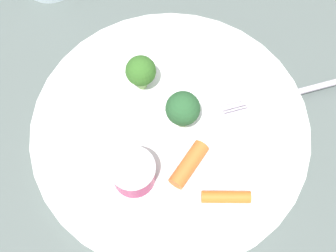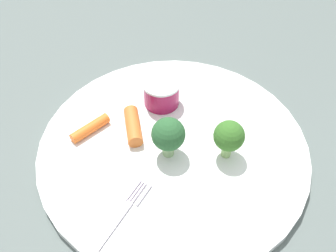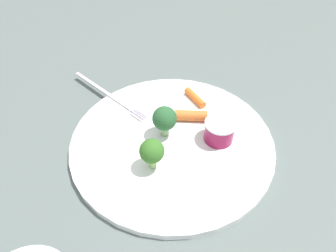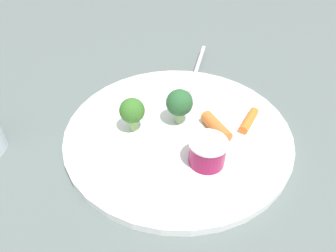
{
  "view_description": "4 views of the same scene",
  "coord_description": "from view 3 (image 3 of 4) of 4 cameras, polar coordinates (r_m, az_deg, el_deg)",
  "views": [
    {
      "loc": [
        -0.08,
        -0.19,
        0.48
      ],
      "look_at": [
        -0.0,
        -0.0,
        0.02
      ],
      "focal_mm": 48.2,
      "sensor_mm": 36.0,
      "label": 1
    },
    {
      "loc": [
        0.26,
        0.11,
        0.36
      ],
      "look_at": [
        -0.01,
        -0.01,
        0.03
      ],
      "focal_mm": 40.05,
      "sensor_mm": 36.0,
      "label": 2
    },
    {
      "loc": [
        -0.18,
        0.25,
        0.34
      ],
      "look_at": [
        0.01,
        -0.01,
        0.02
      ],
      "focal_mm": 30.4,
      "sensor_mm": 36.0,
      "label": 3
    },
    {
      "loc": [
        -0.31,
        -0.03,
        0.29
      ],
      "look_at": [
        -0.02,
        0.01,
        0.03
      ],
      "focal_mm": 31.58,
      "sensor_mm": 36.0,
      "label": 4
    }
  ],
  "objects": [
    {
      "name": "broccoli_floret_0",
      "position": [
        0.39,
        -3.25,
        -5.16
      ],
      "size": [
        0.03,
        0.03,
        0.05
      ],
      "color": "#8EB96A",
      "rests_on": "plate"
    },
    {
      "name": "sauce_cup",
      "position": [
        0.44,
        10.25,
        -0.98
      ],
      "size": [
        0.05,
        0.05,
        0.03
      ],
      "color": "maroon",
      "rests_on": "plate"
    },
    {
      "name": "carrot_stick_1",
      "position": [
        0.48,
        4.21,
        2.29
      ],
      "size": [
        0.05,
        0.04,
        0.02
      ],
      "primitive_type": "cylinder",
      "rotation": [
        1.57,
        0.0,
        5.31
      ],
      "color": "orange",
      "rests_on": "plate"
    },
    {
      "name": "ground_plane",
      "position": [
        0.46,
        0.79,
        -3.42
      ],
      "size": [
        2.4,
        2.4,
        0.0
      ],
      "primitive_type": "plane",
      "color": "#56615D"
    },
    {
      "name": "carrot_stick_0",
      "position": [
        0.52,
        5.44,
        5.7
      ],
      "size": [
        0.05,
        0.03,
        0.01
      ],
      "primitive_type": "cylinder",
      "rotation": [
        1.57,
        0.0,
        4.32
      ],
      "color": "orange",
      "rests_on": "plate"
    },
    {
      "name": "broccoli_floret_1",
      "position": [
        0.43,
        -0.84,
        1.25
      ],
      "size": [
        0.04,
        0.04,
        0.05
      ],
      "color": "#86AA72",
      "rests_on": "plate"
    },
    {
      "name": "fork",
      "position": [
        0.54,
        -11.8,
        6.17
      ],
      "size": [
        0.2,
        0.03,
        0.0
      ],
      "color": "#BCB0C0",
      "rests_on": "plate"
    },
    {
      "name": "plate",
      "position": [
        0.45,
        0.8,
        -2.91
      ],
      "size": [
        0.32,
        0.32,
        0.01
      ],
      "primitive_type": "cylinder",
      "color": "white",
      "rests_on": "ground_plane"
    }
  ]
}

